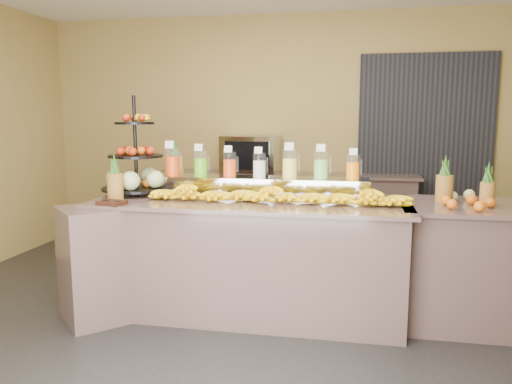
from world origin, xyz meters
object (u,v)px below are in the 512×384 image
(fruit_stand, at_px, (140,169))
(oven_warmer, at_px, (251,154))
(banana_heap, at_px, (275,193))
(condiment_caddy, at_px, (112,203))
(pitcher_tray, at_px, (259,186))
(right_fruit_pile, at_px, (465,197))

(fruit_stand, relative_size, oven_warmer, 1.28)
(banana_heap, relative_size, condiment_caddy, 10.73)
(fruit_stand, xyz_separation_m, condiment_caddy, (0.01, -0.55, -0.20))
(banana_heap, bearing_deg, pitcher_tray, 120.19)
(condiment_caddy, xyz_separation_m, oven_warmer, (0.59, 2.37, 0.20))
(banana_heap, bearing_deg, oven_warmer, 106.84)
(banana_heap, distance_m, right_fruit_pile, 1.42)
(fruit_stand, relative_size, condiment_caddy, 4.34)
(right_fruit_pile, height_order, oven_warmer, oven_warmer)
(pitcher_tray, height_order, fruit_stand, fruit_stand)
(right_fruit_pile, bearing_deg, fruit_stand, 177.97)
(right_fruit_pile, bearing_deg, pitcher_tray, 171.33)
(condiment_caddy, bearing_deg, pitcher_tray, 35.06)
(pitcher_tray, xyz_separation_m, banana_heap, (0.19, -0.32, -0.01))
(fruit_stand, distance_m, condiment_caddy, 0.59)
(pitcher_tray, distance_m, fruit_stand, 1.03)
(pitcher_tray, distance_m, condiment_caddy, 1.23)
(banana_heap, bearing_deg, condiment_caddy, -162.13)
(banana_heap, height_order, oven_warmer, oven_warmer)
(pitcher_tray, xyz_separation_m, condiment_caddy, (-1.00, -0.70, -0.06))
(right_fruit_pile, bearing_deg, oven_warmer, 136.58)
(banana_heap, bearing_deg, fruit_stand, 172.00)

